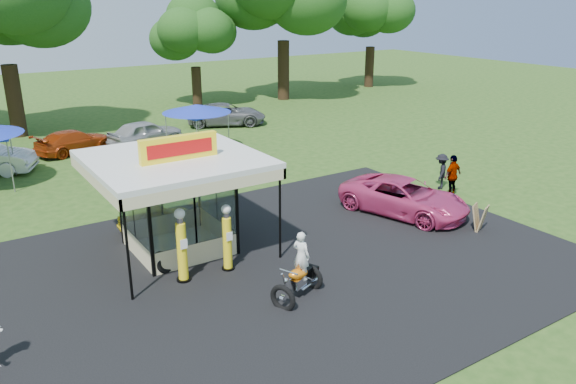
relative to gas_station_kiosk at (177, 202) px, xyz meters
name	(u,v)px	position (x,y,z in m)	size (l,w,h in m)	color
ground	(309,293)	(2.00, -4.99, -1.78)	(120.00, 120.00, 0.00)	#274B17
asphalt_apron	(273,267)	(2.00, -2.99, -1.76)	(20.00, 14.00, 0.04)	black
gas_station_kiosk	(177,202)	(0.00, 0.00, 0.00)	(5.40, 5.40, 4.18)	white
gas_pump_left	(182,247)	(-0.83, -2.27, -0.62)	(0.45, 0.45, 2.42)	black
gas_pump_right	(227,239)	(0.69, -2.33, -0.70)	(0.42, 0.42, 2.26)	black
motorcycle	(300,271)	(1.67, -4.99, -0.96)	(1.86, 1.41, 2.11)	black
spare_tires	(163,262)	(-1.13, -1.34, -1.43)	(0.90, 0.68, 0.73)	black
a_frame_sign	(480,218)	(10.09, -4.66, -1.26)	(0.63, 0.71, 1.02)	#593819
kiosk_car	(156,217)	(0.00, 2.21, -1.30)	(1.13, 2.82, 0.96)	yellow
pink_sedan	(404,197)	(8.98, -1.79, -1.06)	(2.41, 5.23, 1.45)	#D43975
spectator_east_a	(441,171)	(12.68, -0.38, -0.96)	(1.06, 0.61, 1.64)	black
spectator_east_b	(453,176)	(12.30, -1.36, -0.84)	(1.10, 0.46, 1.88)	gray
bg_car_b	(75,141)	(0.17, 15.40, -1.13)	(1.82, 4.47, 1.30)	#9F340C
bg_car_c	(145,133)	(4.09, 14.72, -1.02)	(1.81, 4.49, 1.53)	#A2A2A7
bg_car_d	(226,114)	(10.72, 17.20, -1.04)	(2.48, 5.37, 1.49)	slate
tent_east	(197,109)	(6.17, 11.87, 0.65)	(3.84, 3.84, 2.69)	gray
oak_far_d	(194,36)	(12.16, 25.09, 3.69)	(7.21, 7.21, 8.59)	black
oak_far_f	(372,16)	(30.57, 25.21, 4.91)	(8.65, 8.65, 10.43)	black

